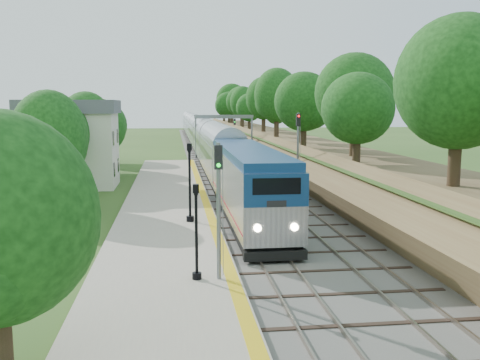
{
  "coord_description": "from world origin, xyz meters",
  "views": [
    {
      "loc": [
        -4.7,
        -20.61,
        7.51
      ],
      "look_at": [
        -0.5,
        12.85,
        2.8
      ],
      "focal_mm": 40.0,
      "sensor_mm": 36.0,
      "label": 1
    }
  ],
  "objects": [
    {
      "name": "station_building",
      "position": [
        -14.0,
        30.0,
        4.09
      ],
      "size": [
        8.6,
        6.6,
        8.0
      ],
      "color": "beige",
      "rests_on": "ground"
    },
    {
      "name": "platform",
      "position": [
        -5.2,
        16.0,
        0.19
      ],
      "size": [
        6.4,
        68.0,
        0.38
      ],
      "primitive_type": "cube",
      "color": "#B0A48E",
      "rests_on": "ground"
    },
    {
      "name": "trees_behind_platform",
      "position": [
        -11.17,
        20.67,
        4.53
      ],
      "size": [
        7.82,
        53.32,
        7.21
      ],
      "color": "#332316",
      "rests_on": "ground"
    },
    {
      "name": "embankment",
      "position": [
        10.35,
        60.0,
        1.95
      ],
      "size": [
        10.64,
        170.0,
        11.7
      ],
      "color": "brown",
      "rests_on": "ground"
    },
    {
      "name": "signal_farside",
      "position": [
        6.2,
        25.3,
        4.27
      ],
      "size": [
        0.37,
        0.3,
        6.79
      ],
      "color": "slate",
      "rests_on": "ground"
    },
    {
      "name": "lamppost_mid",
      "position": [
        -3.81,
        0.81,
        2.16
      ],
      "size": [
        0.39,
        0.39,
        3.98
      ],
      "color": "black",
      "rests_on": "platform"
    },
    {
      "name": "signal_platform",
      "position": [
        -2.9,
        0.75,
        3.85
      ],
      "size": [
        0.33,
        0.26,
        5.65
      ],
      "color": "slate",
      "rests_on": "platform"
    },
    {
      "name": "trackbed",
      "position": [
        2.0,
        60.0,
        0.07
      ],
      "size": [
        9.5,
        170.0,
        0.28
      ],
      "color": "#4C4944",
      "rests_on": "ground"
    },
    {
      "name": "signal_gantry",
      "position": [
        2.47,
        54.99,
        4.82
      ],
      "size": [
        8.4,
        0.38,
        6.2
      ],
      "color": "slate",
      "rests_on": "ground"
    },
    {
      "name": "train",
      "position": [
        0.0,
        75.02,
        2.33
      ],
      "size": [
        3.11,
        145.7,
        4.57
      ],
      "color": "black",
      "rests_on": "trackbed"
    },
    {
      "name": "ground",
      "position": [
        0.0,
        0.0,
        0.0
      ],
      "size": [
        320.0,
        320.0,
        0.0
      ],
      "primitive_type": "plane",
      "color": "#2D4C19",
      "rests_on": "ground"
    },
    {
      "name": "yellow_stripe",
      "position": [
        -2.35,
        16.0,
        0.39
      ],
      "size": [
        0.55,
        68.0,
        0.01
      ],
      "primitive_type": "cube",
      "color": "gold",
      "rests_on": "platform"
    },
    {
      "name": "lamppost_far",
      "position": [
        -3.72,
        12.03,
        2.54
      ],
      "size": [
        0.48,
        0.48,
        4.85
      ],
      "color": "black",
      "rests_on": "platform"
    }
  ]
}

